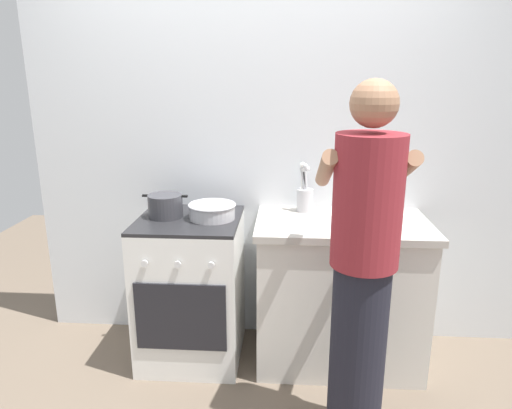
# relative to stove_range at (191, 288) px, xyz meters

# --- Properties ---
(ground) EXTENTS (6.00, 6.00, 0.00)m
(ground) POSITION_rel_stove_range_xyz_m (0.35, -0.15, -0.45)
(ground) COLOR #6B5B4C
(back_wall) EXTENTS (3.20, 0.10, 2.50)m
(back_wall) POSITION_rel_stove_range_xyz_m (0.55, 0.35, 0.80)
(back_wall) COLOR silver
(back_wall) RESTS_ON ground
(countertop) EXTENTS (1.00, 0.60, 0.90)m
(countertop) POSITION_rel_stove_range_xyz_m (0.90, 0.00, 0.00)
(countertop) COLOR silver
(countertop) RESTS_ON ground
(stove_range) EXTENTS (0.60, 0.62, 0.90)m
(stove_range) POSITION_rel_stove_range_xyz_m (0.00, 0.00, 0.00)
(stove_range) COLOR white
(stove_range) RESTS_ON ground
(pot) EXTENTS (0.27, 0.20, 0.13)m
(pot) POSITION_rel_stove_range_xyz_m (-0.14, 0.02, 0.52)
(pot) COLOR #38383D
(pot) RESTS_ON stove_range
(mixing_bowl) EXTENTS (0.28, 0.28, 0.09)m
(mixing_bowl) POSITION_rel_stove_range_xyz_m (0.14, 0.01, 0.50)
(mixing_bowl) COLOR #B7B7BC
(mixing_bowl) RESTS_ON stove_range
(utensil_crock) EXTENTS (0.10, 0.10, 0.31)m
(utensil_crock) POSITION_rel_stove_range_xyz_m (0.69, 0.20, 0.55)
(utensil_crock) COLOR silver
(utensil_crock) RESTS_ON countertop
(spice_bottle) EXTENTS (0.04, 0.04, 0.09)m
(spice_bottle) POSITION_rel_stove_range_xyz_m (0.89, -0.01, 0.49)
(spice_bottle) COLOR silver
(spice_bottle) RESTS_ON countertop
(person) EXTENTS (0.41, 0.50, 1.70)m
(person) POSITION_rel_stove_range_xyz_m (0.92, -0.62, 0.41)
(person) COLOR black
(person) RESTS_ON ground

